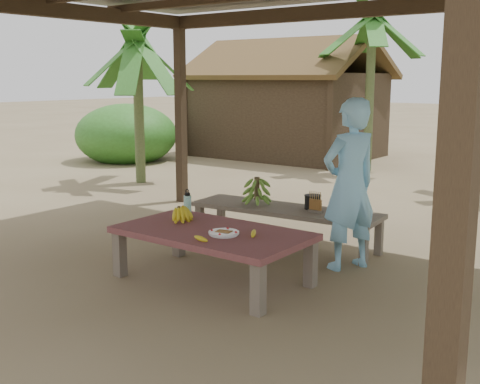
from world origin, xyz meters
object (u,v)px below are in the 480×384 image
Objects in this scene: plate at (224,233)px; water_flask at (188,205)px; woman at (349,185)px; ripe_banana_bunch at (179,213)px; work_table at (212,237)px; cooking_pot at (313,202)px; bench at (285,212)px.

plate is 0.96× the size of water_flask.
ripe_banana_bunch is at bearing -27.17° from woman.
cooking_pot is at bearing 83.58° from work_table.
plate reaches higher than bench.
cooking_pot is 0.85m from woman.
woman reaches higher than ripe_banana_bunch.
ripe_banana_bunch is at bearing -76.49° from water_flask.
plate is at bearing -83.48° from bench.
plate is 1.41m from woman.
water_flask is at bearing -119.13° from cooking_pot.
ripe_banana_bunch reaches higher than cooking_pot.
water_flask is (-0.04, 0.18, 0.04)m from ripe_banana_bunch.
water_flask is at bearing -33.04° from woman.
woman reaches higher than bench.
ripe_banana_bunch is 0.73m from plate.
ripe_banana_bunch is 1.47× the size of cooking_pot.
woman reaches higher than plate.
work_table is 1.05× the size of woman.
bench is at bearing 73.48° from ripe_banana_bunch.
bench is 8.51× the size of ripe_banana_bunch.
cooking_pot is (0.68, 1.47, -0.05)m from ripe_banana_bunch.
work_table is at bearing -90.69° from bench.
bench is 0.34m from cooking_pot.
ripe_banana_bunch is at bearing 166.43° from plate.
bench is 1.26m from water_flask.
plate is at bearing -13.57° from ripe_banana_bunch.
water_flask is 1.65m from woman.
woman is (1.38, 0.87, 0.24)m from water_flask.
water_flask is at bearing 153.54° from work_table.
water_flask is (-0.75, 0.35, 0.10)m from plate.
ripe_banana_bunch reaches higher than work_table.
ripe_banana_bunch is (-0.51, 0.09, 0.15)m from work_table.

